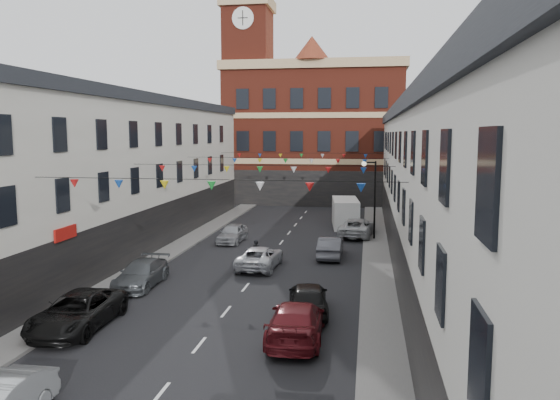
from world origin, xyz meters
The scene contains 19 objects.
ground centered at (0.00, 0.00, 0.00)m, with size 160.00×160.00×0.00m, color black.
pavement_left centered at (-6.90, 2.00, 0.07)m, with size 1.80×64.00×0.15m, color #605E5B.
pavement_right centered at (6.90, 2.00, 0.07)m, with size 1.80×64.00×0.15m, color #605E5B.
terrace_left centered at (-11.78, 1.00, 5.35)m, with size 8.40×56.00×10.70m.
terrace_right centered at (11.78, 1.00, 4.85)m, with size 8.40×56.00×9.70m.
civic_building centered at (0.00, 37.95, 8.14)m, with size 20.60×13.30×18.50m.
clock_tower centered at (-7.50, 35.00, 14.93)m, with size 5.60×5.60×30.00m.
distant_hill centered at (-4.00, 62.00, 5.00)m, with size 40.00×14.00×10.00m, color #2D5125.
street_lamp centered at (6.55, 14.00, 3.90)m, with size 1.10×0.36×6.00m.
car_left_c centered at (-5.50, -7.09, 0.74)m, with size 2.45×5.31×1.48m, color black.
car_left_d centered at (-5.49, -0.68, 0.67)m, with size 1.89×4.64×1.35m, color #474B4F.
car_left_e centered at (-3.60, 11.49, 0.69)m, with size 1.64×4.07×1.39m, color gray.
car_right_c centered at (3.60, -6.79, 0.75)m, with size 2.10×5.17×1.50m, color maroon.
car_right_d centered at (3.72, -3.67, 0.73)m, with size 1.74×4.31×1.47m, color black.
car_right_e centered at (3.93, 7.64, 0.70)m, with size 1.48×4.23×1.39m, color #505158.
car_right_f centered at (5.50, 15.28, 0.74)m, with size 2.45×5.30×1.47m, color #B2B4B8.
moving_car centered at (-0.08, 4.25, 0.66)m, with size 2.18×4.73×1.31m, color silver.
white_van centered at (4.38, 19.76, 1.20)m, with size 2.09×5.45×2.41m, color silver.
pedestrian centered at (-0.36, 4.52, 0.83)m, with size 0.60×0.40×1.66m, color black.
Camera 1 is at (6.25, -27.27, 8.06)m, focal length 35.00 mm.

